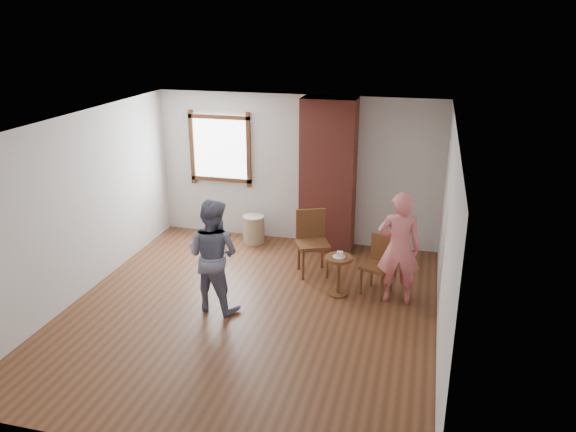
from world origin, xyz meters
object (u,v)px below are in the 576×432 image
object	(u,v)px
stoneware_crock	(254,229)
side_table	(339,269)
man	(213,255)
person_pink	(399,248)
dining_chair_left	(312,238)
dining_chair_right	(380,262)

from	to	relation	value
stoneware_crock	side_table	xyz separation A→B (m)	(1.79, -1.60, 0.15)
stoneware_crock	man	xyz separation A→B (m)	(0.20, -2.40, 0.54)
person_pink	stoneware_crock	bearing A→B (deg)	-36.97
man	dining_chair_left	bearing A→B (deg)	-114.26
person_pink	side_table	bearing A→B (deg)	-5.05
dining_chair_left	dining_chair_right	bearing A→B (deg)	-45.40
side_table	stoneware_crock	bearing A→B (deg)	138.25
side_table	dining_chair_right	bearing A→B (deg)	22.72
dining_chair_left	side_table	bearing A→B (deg)	-74.91
dining_chair_right	person_pink	distance (m)	0.48
dining_chair_left	side_table	distance (m)	0.88
stoneware_crock	man	world-z (taller)	man
dining_chair_right	person_pink	xyz separation A→B (m)	(0.27, -0.22, 0.34)
stoneware_crock	man	distance (m)	2.47
dining_chair_right	side_table	world-z (taller)	dining_chair_right
side_table	man	distance (m)	1.82
dining_chair_left	side_table	world-z (taller)	dining_chair_left
side_table	dining_chair_left	bearing A→B (deg)	128.52
dining_chair_left	dining_chair_right	size ratio (longest dim) A/B	1.17
dining_chair_right	person_pink	bearing A→B (deg)	-18.36
stoneware_crock	man	bearing A→B (deg)	-85.19
person_pink	dining_chair_right	bearing A→B (deg)	-45.65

